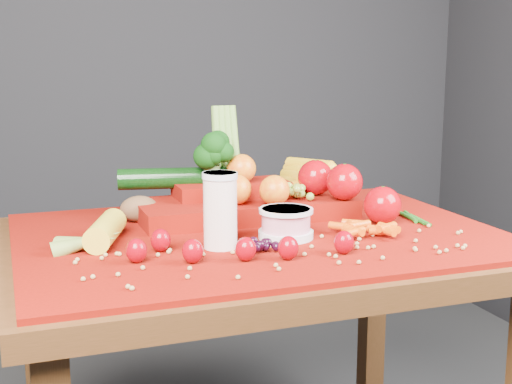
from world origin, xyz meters
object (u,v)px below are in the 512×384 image
object	(u,v)px
table	(259,278)
yogurt_bowl	(286,222)
produce_mound	(259,192)
milk_glass	(220,208)

from	to	relation	value
table	yogurt_bowl	size ratio (longest dim) A/B	9.19
table	yogurt_bowl	distance (m)	0.16
yogurt_bowl	produce_mound	world-z (taller)	produce_mound
yogurt_bowl	produce_mound	distance (m)	0.22
table	milk_glass	distance (m)	0.24
produce_mound	table	bearing A→B (deg)	-110.15
milk_glass	produce_mound	xyz separation A→B (m)	(0.17, 0.24, -0.02)
yogurt_bowl	table	bearing A→B (deg)	119.81
yogurt_bowl	produce_mound	xyz separation A→B (m)	(0.02, 0.22, 0.03)
milk_glass	produce_mound	bearing A→B (deg)	54.43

